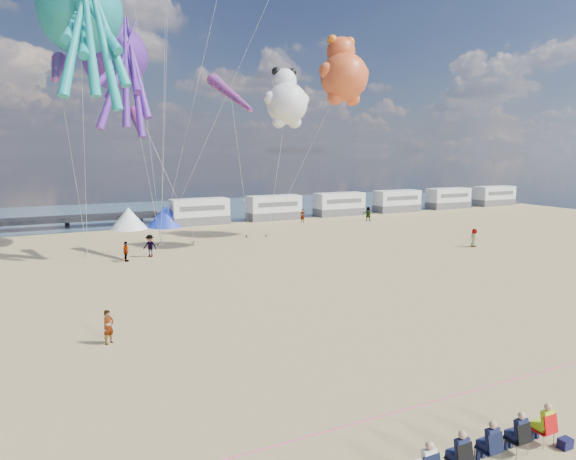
% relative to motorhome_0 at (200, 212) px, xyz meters
% --- Properties ---
extents(ground, '(120.00, 120.00, 0.00)m').
position_rel_motorhome_0_xyz_m(ground, '(-6.00, -40.00, -1.50)').
color(ground, tan).
rests_on(ground, ground).
extents(water, '(120.00, 120.00, 0.00)m').
position_rel_motorhome_0_xyz_m(water, '(-6.00, 15.00, -1.48)').
color(water, '#38546B').
rests_on(water, ground).
extents(motorhome_0, '(6.60, 2.50, 3.00)m').
position_rel_motorhome_0_xyz_m(motorhome_0, '(0.00, 0.00, 0.00)').
color(motorhome_0, silver).
rests_on(motorhome_0, ground).
extents(motorhome_1, '(6.60, 2.50, 3.00)m').
position_rel_motorhome_0_xyz_m(motorhome_1, '(9.50, 0.00, 0.00)').
color(motorhome_1, silver).
rests_on(motorhome_1, ground).
extents(motorhome_2, '(6.60, 2.50, 3.00)m').
position_rel_motorhome_0_xyz_m(motorhome_2, '(19.00, 0.00, 0.00)').
color(motorhome_2, silver).
rests_on(motorhome_2, ground).
extents(motorhome_3, '(6.60, 2.50, 3.00)m').
position_rel_motorhome_0_xyz_m(motorhome_3, '(28.50, 0.00, 0.00)').
color(motorhome_3, silver).
rests_on(motorhome_3, ground).
extents(motorhome_4, '(6.60, 2.50, 3.00)m').
position_rel_motorhome_0_xyz_m(motorhome_4, '(38.00, 0.00, 0.00)').
color(motorhome_4, silver).
rests_on(motorhome_4, ground).
extents(motorhome_5, '(6.60, 2.50, 3.00)m').
position_rel_motorhome_0_xyz_m(motorhome_5, '(47.50, 0.00, 0.00)').
color(motorhome_5, silver).
rests_on(motorhome_5, ground).
extents(tent_white, '(4.00, 4.00, 2.40)m').
position_rel_motorhome_0_xyz_m(tent_white, '(-8.00, 0.00, -0.30)').
color(tent_white, white).
rests_on(tent_white, ground).
extents(tent_blue, '(4.00, 4.00, 2.40)m').
position_rel_motorhome_0_xyz_m(tent_blue, '(-4.00, 0.00, -0.30)').
color(tent_blue, '#1933CC').
rests_on(tent_blue, ground).
extents(spectator_row, '(6.10, 0.90, 1.30)m').
position_rel_motorhome_0_xyz_m(spectator_row, '(-6.35, -48.33, -0.85)').
color(spectator_row, black).
rests_on(spectator_row, ground).
extents(cooler_navy, '(0.38, 0.28, 0.30)m').
position_rel_motorhome_0_xyz_m(cooler_navy, '(-3.76, -48.79, -1.35)').
color(cooler_navy, '#12123A').
rests_on(cooler_navy, ground).
extents(rope_line, '(34.00, 0.03, 0.03)m').
position_rel_motorhome_0_xyz_m(rope_line, '(-6.00, -45.00, -1.48)').
color(rope_line, '#F2338C').
rests_on(rope_line, ground).
extents(standing_person, '(0.67, 0.62, 1.54)m').
position_rel_motorhome_0_xyz_m(standing_person, '(-14.46, -34.44, -0.73)').
color(standing_person, tan).
rests_on(standing_person, ground).
extents(beachgoer_0, '(0.64, 0.47, 1.63)m').
position_rel_motorhome_0_xyz_m(beachgoer_0, '(17.84, -24.51, -0.68)').
color(beachgoer_0, '#7F6659').
rests_on(beachgoer_0, ground).
extents(beachgoer_2, '(1.12, 1.10, 1.82)m').
position_rel_motorhome_0_xyz_m(beachgoer_2, '(-8.97, -16.19, -0.59)').
color(beachgoer_2, '#7F6659').
rests_on(beachgoer_2, ground).
extents(beachgoer_3, '(1.02, 1.17, 1.58)m').
position_rel_motorhome_0_xyz_m(beachgoer_3, '(-10.99, -17.11, -0.71)').
color(beachgoer_3, '#7F6659').
rests_on(beachgoer_3, ground).
extents(beachgoer_4, '(1.07, 1.01, 1.78)m').
position_rel_motorhome_0_xyz_m(beachgoer_4, '(19.19, -6.35, -0.61)').
color(beachgoer_4, '#7F6659').
rests_on(beachgoer_4, ground).
extents(beachgoer_5, '(1.34, 1.56, 1.70)m').
position_rel_motorhome_0_xyz_m(beachgoer_5, '(11.31, -4.17, -0.65)').
color(beachgoer_5, '#7F6659').
rests_on(beachgoer_5, ground).
extents(sandbag_a, '(0.50, 0.35, 0.22)m').
position_rel_motorhome_0_xyz_m(sandbag_a, '(-13.46, -13.48, -1.39)').
color(sandbag_a, gray).
rests_on(sandbag_a, ground).
extents(sandbag_b, '(0.50, 0.35, 0.22)m').
position_rel_motorhome_0_xyz_m(sandbag_b, '(-3.87, -11.72, -1.39)').
color(sandbag_b, gray).
rests_on(sandbag_b, ground).
extents(sandbag_c, '(0.50, 0.35, 0.22)m').
position_rel_motorhome_0_xyz_m(sandbag_c, '(3.65, -11.33, -1.39)').
color(sandbag_c, gray).
rests_on(sandbag_c, ground).
extents(sandbag_d, '(0.50, 0.35, 0.22)m').
position_rel_motorhome_0_xyz_m(sandbag_d, '(1.77, -10.84, -1.39)').
color(sandbag_d, gray).
rests_on(sandbag_d, ground).
extents(sandbag_e, '(0.50, 0.35, 0.22)m').
position_rel_motorhome_0_xyz_m(sandbag_e, '(-7.00, -11.21, -1.39)').
color(sandbag_e, gray).
rests_on(sandbag_e, ground).
extents(kite_octopus_teal, '(5.74, 10.97, 12.01)m').
position_rel_motorhome_0_xyz_m(kite_octopus_teal, '(-13.49, -19.27, 16.11)').
color(kite_octopus_teal, teal).
extents(kite_octopus_purple, '(7.32, 11.23, 11.86)m').
position_rel_motorhome_0_xyz_m(kite_octopus_purple, '(-10.24, -11.07, 14.72)').
color(kite_octopus_purple, '#522291').
extents(kite_panda, '(4.64, 4.42, 5.98)m').
position_rel_motorhome_0_xyz_m(kite_panda, '(2.51, -17.85, 10.91)').
color(kite_panda, silver).
extents(kite_teddy_orange, '(6.60, 6.38, 7.71)m').
position_rel_motorhome_0_xyz_m(kite_teddy_orange, '(9.95, -14.98, 13.87)').
color(kite_teddy_orange, '#DF5426').
extents(windsock_left, '(1.82, 6.63, 6.54)m').
position_rel_motorhome_0_xyz_m(windsock_left, '(-15.00, -17.34, 12.60)').
color(windsock_left, red).
extents(windsock_mid, '(1.98, 6.68, 6.61)m').
position_rel_motorhome_0_xyz_m(windsock_mid, '(-3.03, -19.42, 11.28)').
color(windsock_mid, red).
extents(windsock_right, '(1.08, 4.37, 4.34)m').
position_rel_motorhome_0_xyz_m(windsock_right, '(-9.47, -15.96, 9.12)').
color(windsock_right, red).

